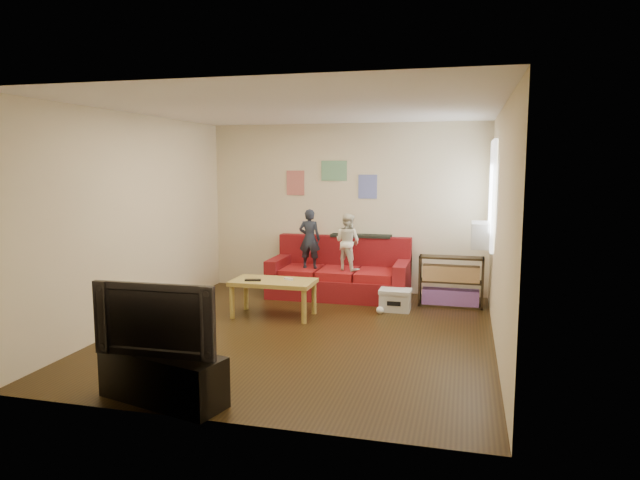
% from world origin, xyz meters
% --- Properties ---
extents(room_shell, '(4.52, 5.02, 2.72)m').
position_xyz_m(room_shell, '(0.00, 0.00, 1.35)').
color(room_shell, '#33230D').
rests_on(room_shell, ground).
extents(sofa, '(2.14, 0.99, 0.94)m').
position_xyz_m(sofa, '(0.00, 2.07, 0.32)').
color(sofa, maroon).
rests_on(sofa, ground).
extents(child_a, '(0.34, 0.23, 0.92)m').
position_xyz_m(child_a, '(-0.45, 1.90, 0.91)').
color(child_a, '#1F2430').
rests_on(child_a, sofa).
extents(child_b, '(0.52, 0.48, 0.87)m').
position_xyz_m(child_b, '(0.15, 1.90, 0.88)').
color(child_b, white).
rests_on(child_b, sofa).
extents(coffee_table, '(1.11, 0.61, 0.50)m').
position_xyz_m(coffee_table, '(-0.61, 0.66, 0.43)').
color(coffee_table, tan).
rests_on(coffee_table, ground).
extents(remote, '(0.22, 0.11, 0.02)m').
position_xyz_m(remote, '(-0.86, 0.54, 0.51)').
color(remote, black).
rests_on(remote, coffee_table).
extents(game_controller, '(0.14, 0.09, 0.03)m').
position_xyz_m(game_controller, '(-0.41, 0.71, 0.52)').
color(game_controller, white).
rests_on(game_controller, coffee_table).
extents(bookshelf, '(0.92, 0.27, 0.73)m').
position_xyz_m(bookshelf, '(1.70, 1.82, 0.33)').
color(bookshelf, black).
rests_on(bookshelf, ground).
extents(window, '(0.04, 1.08, 1.48)m').
position_xyz_m(window, '(2.22, 1.65, 1.64)').
color(window, white).
rests_on(window, room_shell).
extents(ac_unit, '(0.28, 0.55, 0.35)m').
position_xyz_m(ac_unit, '(2.10, 1.65, 1.08)').
color(ac_unit, '#B7B2A3').
rests_on(ac_unit, window).
extents(artwork_left, '(0.30, 0.01, 0.40)m').
position_xyz_m(artwork_left, '(-0.85, 2.48, 1.75)').
color(artwork_left, '#D87266').
rests_on(artwork_left, room_shell).
extents(artwork_center, '(0.42, 0.01, 0.32)m').
position_xyz_m(artwork_center, '(-0.20, 2.48, 1.95)').
color(artwork_center, '#72B27F').
rests_on(artwork_center, room_shell).
extents(artwork_right, '(0.30, 0.01, 0.38)m').
position_xyz_m(artwork_right, '(0.35, 2.48, 1.70)').
color(artwork_right, '#727FCC').
rests_on(artwork_right, room_shell).
extents(file_box, '(0.44, 0.34, 0.31)m').
position_xyz_m(file_box, '(0.95, 1.37, 0.16)').
color(file_box, silver).
rests_on(file_box, ground).
extents(tv_stand, '(1.23, 0.68, 0.44)m').
position_xyz_m(tv_stand, '(-0.63, -2.25, 0.22)').
color(tv_stand, black).
rests_on(tv_stand, ground).
extents(television, '(1.11, 0.16, 0.64)m').
position_xyz_m(television, '(-0.63, -2.25, 0.76)').
color(television, black).
rests_on(television, tv_stand).
extents(tissue, '(0.13, 0.13, 0.10)m').
position_xyz_m(tissue, '(0.77, 1.14, 0.05)').
color(tissue, white).
rests_on(tissue, ground).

